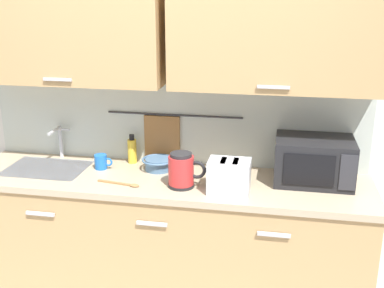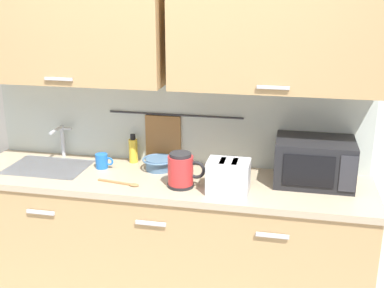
{
  "view_description": "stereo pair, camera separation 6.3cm",
  "coord_description": "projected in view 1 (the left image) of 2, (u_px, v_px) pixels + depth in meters",
  "views": [
    {
      "loc": [
        0.69,
        -2.41,
        2.01
      ],
      "look_at": [
        0.17,
        0.33,
        1.12
      ],
      "focal_mm": 45.24,
      "sensor_mm": 36.0,
      "label": 1
    },
    {
      "loc": [
        0.75,
        -2.4,
        2.01
      ],
      "look_at": [
        0.17,
        0.33,
        1.12
      ],
      "focal_mm": 45.24,
      "sensor_mm": 36.0,
      "label": 2
    }
  ],
  "objects": [
    {
      "name": "mug_near_sink",
      "position": [
        101.0,
        162.0,
        3.13
      ],
      "size": [
        0.12,
        0.08,
        0.09
      ],
      "color": "blue",
      "rests_on": "counter_unit"
    },
    {
      "name": "dish_soap_bottle",
      "position": [
        132.0,
        150.0,
        3.23
      ],
      "size": [
        0.06,
        0.06,
        0.2
      ],
      "color": "yellow",
      "rests_on": "counter_unit"
    },
    {
      "name": "microwave",
      "position": [
        314.0,
        161.0,
        2.9
      ],
      "size": [
        0.46,
        0.35,
        0.27
      ],
      "color": "black",
      "rests_on": "counter_unit"
    },
    {
      "name": "sink_faucet",
      "position": [
        59.0,
        138.0,
        3.3
      ],
      "size": [
        0.09,
        0.17,
        0.22
      ],
      "color": "#B2B5BA",
      "rests_on": "counter_unit"
    },
    {
      "name": "electric_kettle",
      "position": [
        182.0,
        170.0,
        2.83
      ],
      "size": [
        0.23,
        0.16,
        0.21
      ],
      "color": "black",
      "rests_on": "counter_unit"
    },
    {
      "name": "mixing_bowl",
      "position": [
        158.0,
        163.0,
        3.11
      ],
      "size": [
        0.21,
        0.21,
        0.08
      ],
      "color": "#4C7093",
      "rests_on": "counter_unit"
    },
    {
      "name": "back_wall_assembly",
      "position": [
        172.0,
        72.0,
        3.02
      ],
      "size": [
        3.7,
        0.41,
        2.5
      ],
      "color": "silver",
      "rests_on": "ground"
    },
    {
      "name": "wooden_spoon",
      "position": [
        123.0,
        184.0,
        2.88
      ],
      "size": [
        0.28,
        0.07,
        0.01
      ],
      "color": "#9E7042",
      "rests_on": "counter_unit"
    },
    {
      "name": "toaster",
      "position": [
        229.0,
        176.0,
        2.76
      ],
      "size": [
        0.26,
        0.17,
        0.19
      ],
      "color": "#B7BABF",
      "rests_on": "counter_unit"
    },
    {
      "name": "counter_unit",
      "position": [
        164.0,
        241.0,
        3.13
      ],
      "size": [
        2.53,
        0.64,
        0.9
      ],
      "color": "tan",
      "rests_on": "ground"
    }
  ]
}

